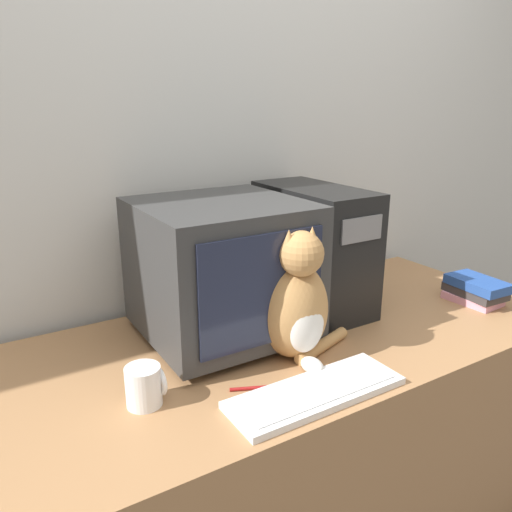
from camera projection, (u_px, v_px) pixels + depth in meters
name	position (u px, v px, depth m)	size (l,w,h in m)	color
wall_back	(220.00, 159.00, 1.75)	(7.00, 0.05, 2.50)	silver
desk	(291.00, 441.00, 1.63)	(1.74, 0.79, 0.77)	#9E7047
crt_monitor	(222.00, 269.00, 1.45)	(0.45, 0.46, 0.41)	#333333
computer_tower	(313.00, 248.00, 1.68)	(0.22, 0.45, 0.41)	black
keyboard	(316.00, 392.00, 1.20)	(0.45, 0.15, 0.02)	silver
cat	(296.00, 304.00, 1.34)	(0.30, 0.23, 0.37)	#B7844C
book_stack	(475.00, 290.00, 1.74)	(0.14, 0.21, 0.09)	pink
pen	(262.00, 387.00, 1.23)	(0.15, 0.07, 0.01)	maroon
mug	(145.00, 386.00, 1.15)	(0.09, 0.08, 0.10)	white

